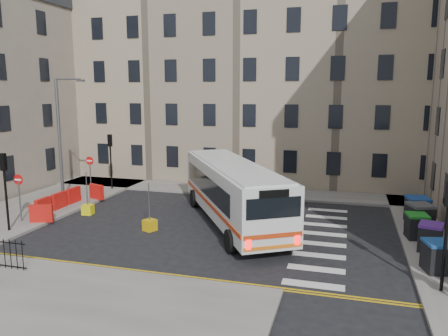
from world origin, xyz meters
The scene contains 21 objects.
ground centered at (0.00, 0.00, 0.00)m, with size 120.00×120.00×0.00m, color black.
pavement_north centered at (-6.00, 8.60, 0.07)m, with size 36.00×3.20×0.15m, color slate.
pavement_east centered at (9.00, 4.00, 0.07)m, with size 2.40×26.00×0.15m, color slate.
pavement_west centered at (-14.00, 1.00, 0.07)m, with size 6.00×22.00×0.15m, color slate.
pavement_sw centered at (-7.00, -10.00, 0.07)m, with size 20.00×6.00×0.15m, color slate.
terrace_north centered at (-7.00, 15.50, 8.62)m, with size 38.30×10.80×17.20m.
traffic_light_east centered at (8.60, -5.50, 2.87)m, with size 0.28×0.22×4.10m.
traffic_light_nw centered at (-12.00, 6.50, 2.87)m, with size 0.28×0.22×4.10m.
traffic_light_sw centered at (-12.00, -4.00, 2.87)m, with size 0.28×0.22×4.10m.
streetlamp centered at (-13.00, 2.00, 4.34)m, with size 0.50×0.22×8.14m.
no_entry_north centered at (-12.50, 4.50, 2.08)m, with size 0.60×0.08×3.00m.
no_entry_south centered at (-12.50, -2.50, 2.08)m, with size 0.60×0.08×3.00m.
roadworks_barriers centered at (-11.84, 0.50, 0.65)m, with size 1.66×6.26×1.00m.
bus centered at (-1.05, 0.87, 1.95)m, with size 8.80×12.02×3.37m.
wheelie_bin_a centered at (8.74, -3.64, 0.79)m, with size 1.23×1.34×1.26m.
wheelie_bin_b centered at (8.88, -1.14, 0.80)m, with size 1.27×1.38×1.28m.
wheelie_bin_c centered at (8.52, 0.57, 0.77)m, with size 1.12×1.24×1.24m.
wheelie_bin_d centered at (8.86, 1.91, 0.87)m, with size 1.50×1.61×1.44m.
wheelie_bin_e centered at (8.92, 3.40, 0.88)m, with size 1.33×1.48×1.46m.
bollard_yellow centered at (-10.00, 0.24, 0.30)m, with size 0.60×0.60×0.60m, color yellow.
bollard_chevron centered at (-5.00, -1.59, 0.30)m, with size 0.60×0.60×0.60m, color #C99A0B.
Camera 1 is at (5.06, -22.17, 7.37)m, focal length 35.00 mm.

